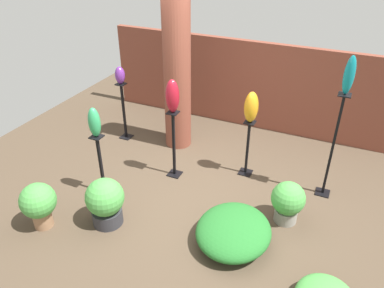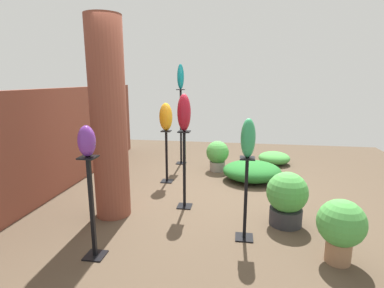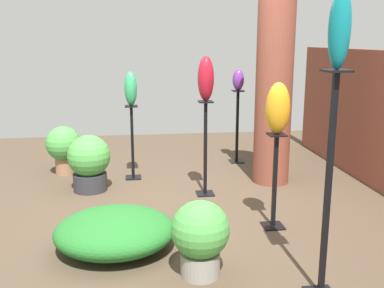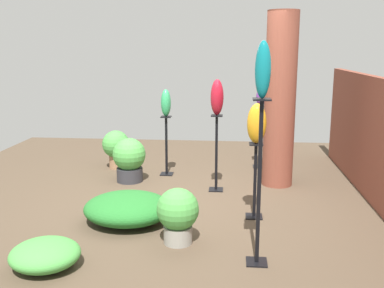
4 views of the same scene
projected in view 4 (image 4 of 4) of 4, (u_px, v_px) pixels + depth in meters
name	position (u px, v px, depth m)	size (l,w,h in m)	color
ground_plane	(189.00, 202.00, 5.98)	(8.00, 8.00, 0.00)	#4C3D2D
brick_wall_back	(383.00, 145.00, 5.59)	(5.60, 0.12, 1.64)	brown
brick_pillar	(280.00, 101.00, 6.48)	(0.45, 0.45, 2.52)	brown
pedestal_violet	(260.00, 140.00, 7.61)	(0.20, 0.20, 1.05)	black
pedestal_ruby	(216.00, 157.00, 6.36)	(0.20, 0.20, 1.09)	black
pedestal_amber	(255.00, 184.00, 5.36)	(0.20, 0.20, 0.91)	black
pedestal_jade	(166.00, 149.00, 7.17)	(0.20, 0.20, 0.95)	black
pedestal_teal	(259.00, 190.00, 4.13)	(0.20, 0.20, 1.57)	black
art_vase_violet	(261.00, 97.00, 7.46)	(0.17, 0.16, 0.30)	#6B2D8C
art_vase_ruby	(217.00, 97.00, 6.18)	(0.20, 0.18, 0.50)	maroon
art_vase_amber	(257.00, 124.00, 5.20)	(0.21, 0.22, 0.47)	orange
art_vase_jade	(166.00, 103.00, 7.02)	(0.17, 0.16, 0.42)	#2D9356
art_vase_teal	(263.00, 70.00, 3.90)	(0.13, 0.14, 0.50)	#0F727A
potted_plant_walkway_edge	(116.00, 146.00, 7.57)	(0.46, 0.46, 0.65)	#936B4C
potted_plant_near_pillar	(178.00, 213.00, 4.66)	(0.44, 0.44, 0.59)	gray
potted_plant_mid_left	(129.00, 159.00, 6.82)	(0.50, 0.50, 0.67)	#2D2D33
foliage_bed_east	(45.00, 254.00, 4.17)	(0.63, 0.66, 0.26)	#479942
foliage_bed_west	(128.00, 208.00, 5.25)	(0.92, 1.03, 0.34)	#236B28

